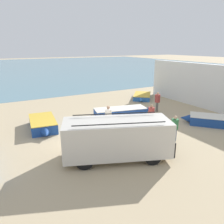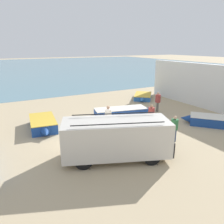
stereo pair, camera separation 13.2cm
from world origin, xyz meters
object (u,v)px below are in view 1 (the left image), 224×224
object	(u,v)px
parked_van	(117,138)
fisherman_3	(108,116)
fishing_rowboat_2	(142,96)
fisherman_0	(157,100)
fishing_rowboat_1	(43,124)
fishing_rowboat_0	(122,111)
fisherman_1	(151,114)
fisherman_2	(175,126)
fishing_rowboat_3	(212,120)

from	to	relation	value
parked_van	fisherman_3	size ratio (longest dim) A/B	3.39
fishing_rowboat_2	fisherman_0	distance (m)	4.89
fishing_rowboat_1	fishing_rowboat_0	bearing A→B (deg)	97.52
fishing_rowboat_2	fisherman_1	world-z (taller)	fisherman_1
fishing_rowboat_0	fisherman_2	xyz separation A→B (m)	(-0.10, -5.95, 0.67)
fishing_rowboat_3	fisherman_3	distance (m)	7.49
fishing_rowboat_0	fisherman_0	bearing A→B (deg)	0.23
fisherman_3	fishing_rowboat_3	bearing A→B (deg)	-22.10
fishing_rowboat_0	fisherman_0	distance (m)	3.26
fisherman_1	fishing_rowboat_1	bearing A→B (deg)	-163.60
fishing_rowboat_1	fisherman_3	distance (m)	4.51
fishing_rowboat_2	fishing_rowboat_3	size ratio (longest dim) A/B	0.97
fishing_rowboat_2	fisherman_3	world-z (taller)	fisherman_3
fishing_rowboat_3	fisherman_1	bearing A→B (deg)	24.50
fisherman_2	fishing_rowboat_0	bearing A→B (deg)	-149.13
fishing_rowboat_1	fisherman_1	bearing A→B (deg)	70.20
fishing_rowboat_1	fisherman_1	xyz separation A→B (m)	(6.66, -3.30, 0.63)
fishing_rowboat_0	fishing_rowboat_2	world-z (taller)	fishing_rowboat_0
fishing_rowboat_2	fishing_rowboat_3	xyz separation A→B (m)	(-0.55, -8.99, 0.08)
fishing_rowboat_1	fisherman_2	bearing A→B (deg)	53.81
parked_van	fisherman_2	distance (m)	3.97
fisherman_0	fisherman_1	xyz separation A→B (m)	(-2.86, -2.72, -0.05)
fisherman_0	fisherman_3	xyz separation A→B (m)	(-5.69, -1.71, -0.03)
fishing_rowboat_0	fishing_rowboat_2	distance (m)	6.18
fishing_rowboat_2	fisherman_0	bearing A→B (deg)	18.72
fishing_rowboat_1	fisherman_3	xyz separation A→B (m)	(3.83, -2.29, 0.65)
parked_van	fisherman_0	bearing A→B (deg)	58.56
parked_van	fishing_rowboat_0	world-z (taller)	parked_van
parked_van	fisherman_2	bearing A→B (deg)	23.43
fishing_rowboat_1	fisherman_3	world-z (taller)	fisherman_3
fisherman_0	fisherman_1	bearing A→B (deg)	70.24
fisherman_2	fisherman_3	world-z (taller)	fisherman_3
parked_van	fisherman_0	size ratio (longest dim) A/B	3.28
parked_van	fishing_rowboat_0	distance (m)	7.36
fisherman_1	fisherman_2	bearing A→B (deg)	-54.64
fishing_rowboat_3	fisherman_0	world-z (taller)	fisherman_0
fisherman_1	fisherman_3	distance (m)	3.00
fishing_rowboat_0	fishing_rowboat_1	size ratio (longest dim) A/B	1.33
fishing_rowboat_2	fisherman_2	distance (m)	10.97
fishing_rowboat_1	fishing_rowboat_2	size ratio (longest dim) A/B	1.11
fisherman_0	fisherman_3	bearing A→B (deg)	43.46
fishing_rowboat_1	parked_van	bearing A→B (deg)	28.10
fisherman_2	fisherman_3	distance (m)	4.34
fishing_rowboat_0	fisherman_3	bearing A→B (deg)	-124.40
fishing_rowboat_3	fisherman_2	bearing A→B (deg)	57.81
fishing_rowboat_2	fisherman_1	bearing A→B (deg)	7.54
fisherman_2	fisherman_0	bearing A→B (deg)	-179.47
fishing_rowboat_0	fishing_rowboat_1	world-z (taller)	fishing_rowboat_1
fishing_rowboat_1	fishing_rowboat_2	world-z (taller)	fishing_rowboat_1
parked_van	fisherman_3	xyz separation A→B (m)	(1.48, 3.68, -0.12)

